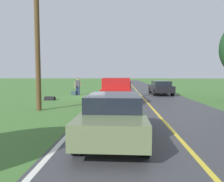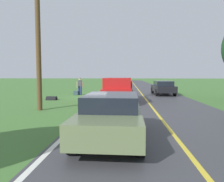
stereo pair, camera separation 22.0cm
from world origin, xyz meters
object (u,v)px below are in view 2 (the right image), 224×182
(pickup_truck_passing, at_px, (118,89))
(suitcase_carried, at_px, (76,93))
(hitchhiker_walking, at_px, (80,85))
(sedan_ahead_same_lane, at_px, (111,115))
(utility_pole_roadside, at_px, (38,32))
(sedan_near_oncoming, at_px, (163,87))

(pickup_truck_passing, bearing_deg, suitcase_carried, -50.03)
(pickup_truck_passing, bearing_deg, hitchhiker_walking, -53.31)
(suitcase_carried, bearing_deg, sedan_ahead_same_lane, 12.42)
(suitcase_carried, distance_m, utility_pole_roadside, 10.11)
(hitchhiker_walking, height_order, sedan_near_oncoming, hitchhiker_walking)
(sedan_ahead_same_lane, bearing_deg, pickup_truck_passing, -89.30)
(utility_pole_roadside, bearing_deg, hitchhiker_walking, -91.81)
(hitchhiker_walking, bearing_deg, suitcase_carried, 16.19)
(hitchhiker_walking, relative_size, sedan_near_oncoming, 0.39)
(pickup_truck_passing, distance_m, utility_pole_roadside, 6.77)
(pickup_truck_passing, xyz_separation_m, utility_pole_roadside, (4.38, 3.83, 3.45))
(sedan_ahead_same_lane, height_order, utility_pole_roadside, utility_pole_roadside)
(sedan_ahead_same_lane, xyz_separation_m, sedan_near_oncoming, (-4.20, -15.38, 0.00))
(suitcase_carried, distance_m, sedan_near_oncoming, 8.88)
(sedan_near_oncoming, bearing_deg, utility_pole_roadside, 49.49)
(hitchhiker_walking, xyz_separation_m, pickup_truck_passing, (-4.09, 5.49, -0.01))
(suitcase_carried, xyz_separation_m, sedan_near_oncoming, (-8.81, -0.98, 0.55))
(pickup_truck_passing, height_order, utility_pole_roadside, utility_pole_roadside)
(sedan_ahead_same_lane, bearing_deg, utility_pole_roadside, -49.19)
(suitcase_carried, height_order, sedan_ahead_same_lane, sedan_ahead_same_lane)
(pickup_truck_passing, distance_m, sedan_near_oncoming, 7.67)
(pickup_truck_passing, relative_size, sedan_ahead_same_lane, 1.23)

